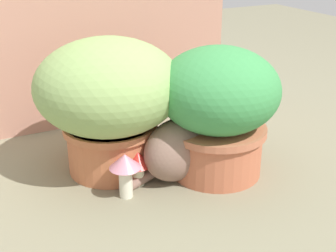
{
  "coord_description": "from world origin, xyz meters",
  "views": [
    {
      "loc": [
        -0.58,
        -1.3,
        0.8
      ],
      "look_at": [
        0.07,
        0.0,
        0.18
      ],
      "focal_mm": 49.37,
      "sensor_mm": 36.0,
      "label": 1
    }
  ],
  "objects_px": {
    "grass_planter": "(109,97)",
    "leafy_planter": "(218,107)",
    "mushroom_ornament_pink": "(125,167)",
    "cat": "(181,145)",
    "mushroom_ornament_red": "(138,162)"
  },
  "relations": [
    {
      "from": "leafy_planter",
      "to": "mushroom_ornament_red",
      "type": "relative_size",
      "value": 3.72
    },
    {
      "from": "grass_planter",
      "to": "leafy_planter",
      "type": "bearing_deg",
      "value": -30.08
    },
    {
      "from": "mushroom_ornament_pink",
      "to": "leafy_planter",
      "type": "bearing_deg",
      "value": 2.39
    },
    {
      "from": "grass_planter",
      "to": "cat",
      "type": "relative_size",
      "value": 1.29
    },
    {
      "from": "leafy_planter",
      "to": "mushroom_ornament_pink",
      "type": "xyz_separation_m",
      "value": [
        -0.35,
        -0.01,
        -0.14
      ]
    },
    {
      "from": "cat",
      "to": "mushroom_ornament_pink",
      "type": "bearing_deg",
      "value": -170.78
    },
    {
      "from": "grass_planter",
      "to": "leafy_planter",
      "type": "relative_size",
      "value": 1.11
    },
    {
      "from": "grass_planter",
      "to": "leafy_planter",
      "type": "xyz_separation_m",
      "value": [
        0.32,
        -0.19,
        -0.03
      ]
    },
    {
      "from": "mushroom_ornament_red",
      "to": "grass_planter",
      "type": "bearing_deg",
      "value": 104.32
    },
    {
      "from": "cat",
      "to": "mushroom_ornament_pink",
      "type": "relative_size",
      "value": 2.55
    },
    {
      "from": "grass_planter",
      "to": "mushroom_ornament_red",
      "type": "xyz_separation_m",
      "value": [
        0.04,
        -0.15,
        -0.19
      ]
    },
    {
      "from": "mushroom_ornament_red",
      "to": "leafy_planter",
      "type": "bearing_deg",
      "value": -7.62
    },
    {
      "from": "grass_planter",
      "to": "mushroom_ornament_pink",
      "type": "bearing_deg",
      "value": -97.95
    },
    {
      "from": "cat",
      "to": "mushroom_ornament_pink",
      "type": "distance_m",
      "value": 0.22
    },
    {
      "from": "grass_planter",
      "to": "mushroom_ornament_pink",
      "type": "height_order",
      "value": "grass_planter"
    }
  ]
}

